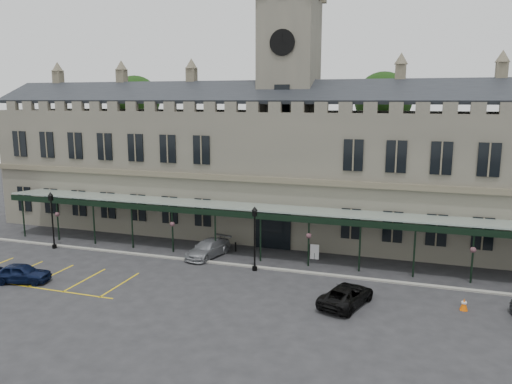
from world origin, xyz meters
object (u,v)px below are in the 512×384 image
(lamp_post_mid, at_px, (255,233))
(traffic_cone, at_px, (464,304))
(station_building, at_px, (288,169))
(car_taxi, at_px, (208,249))
(car_left_a, at_px, (21,273))
(sign_board, at_px, (314,252))
(lamp_post_left, at_px, (52,215))
(clock_tower, at_px, (289,99))
(car_van, at_px, (346,295))

(lamp_post_mid, bearing_deg, traffic_cone, -11.23)
(station_building, height_order, car_taxi, station_building)
(station_building, distance_m, car_left_a, 24.72)
(sign_board, bearing_deg, car_taxi, -166.76)
(lamp_post_left, height_order, car_left_a, lamp_post_left)
(clock_tower, xyz_separation_m, car_taxi, (-4.58, -9.05, -12.41))
(car_left_a, bearing_deg, car_taxi, -62.00)
(car_van, bearing_deg, traffic_cone, -150.22)
(station_building, relative_size, car_taxi, 12.37)
(traffic_cone, xyz_separation_m, car_van, (-7.19, -1.50, 0.28))
(sign_board, distance_m, car_taxi, 8.96)
(lamp_post_left, height_order, car_van, lamp_post_left)
(station_building, bearing_deg, sign_board, -58.97)
(lamp_post_mid, height_order, car_van, lamp_post_mid)
(lamp_post_left, bearing_deg, car_van, -9.53)
(car_left_a, bearing_deg, sign_board, -73.22)
(lamp_post_mid, xyz_separation_m, traffic_cone, (14.90, -2.96, -2.65))
(car_left_a, bearing_deg, station_building, -53.78)
(station_building, height_order, car_van, station_building)
(lamp_post_left, xyz_separation_m, lamp_post_mid, (18.88, -0.01, -0.01))
(lamp_post_left, height_order, sign_board, lamp_post_left)
(station_building, height_order, clock_tower, clock_tower)
(lamp_post_mid, relative_size, car_taxi, 1.05)
(lamp_post_left, height_order, lamp_post_mid, lamp_post_left)
(clock_tower, xyz_separation_m, lamp_post_mid, (0.26, -11.11, -10.08))
(station_building, xyz_separation_m, car_left_a, (-15.06, -18.73, -5.77))
(lamp_post_mid, xyz_separation_m, sign_board, (3.87, 4.17, -2.41))
(clock_tower, bearing_deg, sign_board, -59.29)
(lamp_post_left, relative_size, car_van, 1.07)
(clock_tower, distance_m, traffic_cone, 24.28)
(station_building, xyz_separation_m, clock_tower, (0.00, 0.09, 6.64))
(traffic_cone, bearing_deg, lamp_post_left, 174.98)
(traffic_cone, bearing_deg, car_van, -168.23)
(station_building, distance_m, car_van, 18.35)
(station_building, bearing_deg, car_van, -62.77)
(lamp_post_left, relative_size, car_taxi, 1.06)
(station_building, relative_size, clock_tower, 2.42)
(sign_board, height_order, car_van, car_van)
(clock_tower, xyz_separation_m, car_left_a, (-15.06, -18.82, -12.41))
(traffic_cone, relative_size, car_van, 0.16)
(lamp_post_left, height_order, car_taxi, lamp_post_left)
(car_taxi, bearing_deg, station_building, 75.38)
(station_building, height_order, traffic_cone, station_building)
(traffic_cone, height_order, car_taxi, car_taxi)
(car_taxi, bearing_deg, car_left_a, -124.59)
(clock_tower, height_order, lamp_post_left, clock_tower)
(lamp_post_left, xyz_separation_m, sign_board, (22.75, 4.16, -2.42))
(traffic_cone, height_order, sign_board, sign_board)
(station_building, height_order, sign_board, station_building)
(station_building, height_order, lamp_post_left, station_building)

